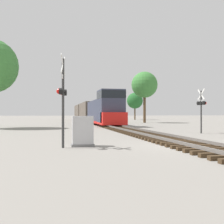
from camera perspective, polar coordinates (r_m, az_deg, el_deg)
ground_plane at (r=13.57m, az=16.13°, el=-7.07°), size 400.00×400.00×0.00m
rail_track_bed at (r=13.55m, az=16.13°, el=-6.51°), size 2.60×160.00×0.31m
freight_train at (r=51.80m, az=-4.93°, el=0.06°), size 2.88×47.61×4.41m
crossing_signal_near at (r=12.41m, az=-10.73°, el=3.66°), size 0.50×1.01×4.32m
crossing_signal_far at (r=22.35m, az=18.90°, el=1.37°), size 0.38×1.01×3.60m
relay_cabinet at (r=12.87m, az=-6.41°, el=-4.22°), size 1.10×0.64×1.47m
tree_mid_background at (r=46.19m, az=7.09°, el=5.85°), size 4.54×4.54×8.90m
tree_deep_background at (r=68.84m, az=5.00°, el=2.46°), size 4.18×4.18×7.07m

